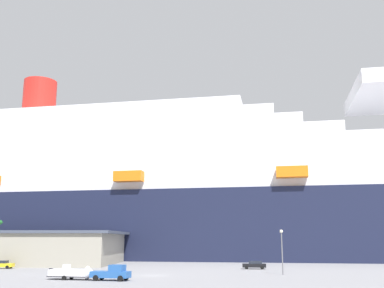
{
  "coord_description": "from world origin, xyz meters",
  "views": [
    {
      "loc": [
        11.61,
        -75.0,
        5.7
      ],
      "look_at": [
        3.97,
        35.81,
        29.4
      ],
      "focal_mm": 42.03,
      "sensor_mm": 36.0,
      "label": 1
    }
  ],
  "objects_px": {
    "small_boat_on_trailer": "(75,273)",
    "parked_car_black_coupe": "(254,265)",
    "cruise_ship": "(138,197)",
    "parked_car_yellow_taxi": "(1,264)",
    "street_lamp": "(282,245)",
    "pickup_truck": "(112,273)"
  },
  "relations": [
    {
      "from": "small_boat_on_trailer",
      "to": "parked_car_black_coupe",
      "type": "relative_size",
      "value": 1.78
    },
    {
      "from": "cruise_ship",
      "to": "small_boat_on_trailer",
      "type": "height_order",
      "value": "cruise_ship"
    },
    {
      "from": "parked_car_yellow_taxi",
      "to": "parked_car_black_coupe",
      "type": "height_order",
      "value": "same"
    },
    {
      "from": "street_lamp",
      "to": "parked_car_black_coupe",
      "type": "relative_size",
      "value": 1.58
    },
    {
      "from": "parked_car_yellow_taxi",
      "to": "small_boat_on_trailer",
      "type": "bearing_deg",
      "value": -46.37
    },
    {
      "from": "small_boat_on_trailer",
      "to": "parked_car_yellow_taxi",
      "type": "bearing_deg",
      "value": 133.63
    },
    {
      "from": "pickup_truck",
      "to": "street_lamp",
      "type": "height_order",
      "value": "street_lamp"
    },
    {
      "from": "pickup_truck",
      "to": "parked_car_yellow_taxi",
      "type": "distance_m",
      "value": 38.42
    },
    {
      "from": "street_lamp",
      "to": "parked_car_black_coupe",
      "type": "height_order",
      "value": "street_lamp"
    },
    {
      "from": "parked_car_black_coupe",
      "to": "pickup_truck",
      "type": "bearing_deg",
      "value": -128.89
    },
    {
      "from": "cruise_ship",
      "to": "pickup_truck",
      "type": "bearing_deg",
      "value": -81.86
    },
    {
      "from": "cruise_ship",
      "to": "parked_car_yellow_taxi",
      "type": "distance_m",
      "value": 53.25
    },
    {
      "from": "street_lamp",
      "to": "parked_car_yellow_taxi",
      "type": "distance_m",
      "value": 56.16
    },
    {
      "from": "cruise_ship",
      "to": "small_boat_on_trailer",
      "type": "distance_m",
      "value": 73.14
    },
    {
      "from": "street_lamp",
      "to": "parked_car_yellow_taxi",
      "type": "xyz_separation_m",
      "value": [
        -54.58,
        12.57,
        -4.01
      ]
    },
    {
      "from": "street_lamp",
      "to": "parked_car_black_coupe",
      "type": "distance_m",
      "value": 15.48
    },
    {
      "from": "pickup_truck",
      "to": "small_boat_on_trailer",
      "type": "distance_m",
      "value": 5.9
    },
    {
      "from": "pickup_truck",
      "to": "parked_car_black_coupe",
      "type": "relative_size",
      "value": 1.26
    },
    {
      "from": "parked_car_black_coupe",
      "to": "cruise_ship",
      "type": "bearing_deg",
      "value": 125.8
    },
    {
      "from": "pickup_truck",
      "to": "street_lamp",
      "type": "xyz_separation_m",
      "value": [
        25.67,
        12.73,
        3.8
      ]
    },
    {
      "from": "small_boat_on_trailer",
      "to": "street_lamp",
      "type": "bearing_deg",
      "value": 20.34
    },
    {
      "from": "street_lamp",
      "to": "small_boat_on_trailer",
      "type": "bearing_deg",
      "value": -159.66
    }
  ]
}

